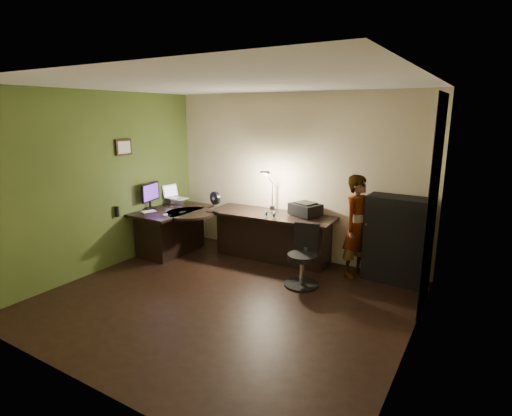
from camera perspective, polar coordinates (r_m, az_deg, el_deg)
The scene contains 27 objects.
floor at distance 5.35m, azimuth -4.52°, elevation -13.00°, with size 4.50×4.00×0.01m, color black.
ceiling at distance 4.81m, azimuth -5.14°, elevation 17.33°, with size 4.50×4.00×0.01m, color silver.
wall_back at distance 6.61m, azimuth 5.40°, elevation 4.45°, with size 4.50×0.01×2.70m, color beige.
wall_front at distance 3.53m, azimuth -24.17°, elevation -4.64°, with size 4.50×0.01×2.70m, color beige.
wall_left at distance 6.46m, azimuth -21.31°, elevation 3.39°, with size 0.01×4.00×2.70m, color beige.
wall_right at distance 4.06m, azimuth 22.07°, elevation -2.19°, with size 0.01×4.00×2.70m, color beige.
green_wall_overlay at distance 6.45m, azimuth -21.23°, elevation 3.38°, with size 0.00×4.00×2.70m, color #486025.
arched_doorway at distance 5.18m, azimuth 23.93°, elevation 0.30°, with size 0.01×0.90×2.60m, color black.
french_door at distance 3.64m, azimuth 19.93°, elevation -8.77°, with size 0.02×0.92×2.10m, color white.
framed_picture at distance 6.66m, azimuth -18.43°, elevation 8.24°, with size 0.04×0.30×0.25m, color black.
desk_left at distance 7.06m, azimuth -11.82°, elevation -3.24°, with size 0.82×1.34×0.77m, color black.
desk_right at distance 6.59m, azimuth 2.17°, elevation -4.11°, with size 2.08×0.73×0.78m, color black.
cabinet at distance 6.03m, azimuth 19.28°, elevation -4.26°, with size 0.83×0.41×1.24m, color black.
laptop_stand at distance 7.34m, azimuth -11.14°, elevation 1.01°, with size 0.22×0.18×0.09m, color silver.
laptop at distance 7.31m, azimuth -11.19°, elevation 2.24°, with size 0.35×0.33×0.24m, color silver.
monitor at distance 7.04m, azimuth -14.92°, elevation 1.22°, with size 0.10×0.48×0.32m, color black.
mouse at distance 6.49m, azimuth -12.80°, elevation -0.96°, with size 0.06×0.10×0.04m, color silver.
phone at distance 6.66m, azimuth -10.47°, elevation -0.59°, with size 0.07×0.14×0.01m, color black.
pen at distance 6.49m, azimuth -12.16°, elevation -1.05°, with size 0.01×0.13×0.01m, color black.
speaker at distance 6.64m, azimuth -19.23°, elevation -0.48°, with size 0.06×0.06×0.17m, color black.
notepad at distance 6.84m, azimuth -15.11°, elevation -0.46°, with size 0.16×0.22×0.01m, color silver.
desk_fan at distance 6.55m, azimuth -5.80°, elevation 0.92°, with size 0.22×0.12×0.33m, color black.
headphones at distance 6.24m, azimuth 2.06°, elevation -0.81°, with size 0.18×0.07×0.08m, color #1A5484.
printer at distance 6.36m, azimuth 7.05°, elevation -0.09°, with size 0.45×0.35×0.20m, color black.
desk_lamp at distance 6.62m, azimuth 2.37°, elevation 2.87°, with size 0.18×0.33×0.73m, color black.
office_chair at distance 5.61m, azimuth 6.62°, elevation -6.90°, with size 0.49×0.49×0.87m, color black.
person at distance 6.01m, azimuth 14.31°, elevation -2.59°, with size 0.54×0.36×1.52m, color #D8A88C.
Camera 1 is at (2.81, -3.89, 2.37)m, focal length 28.00 mm.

